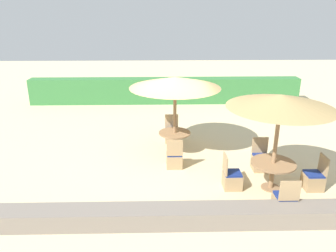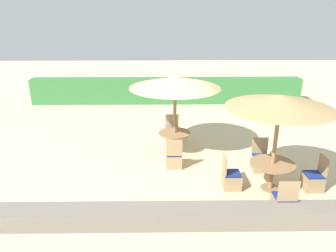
# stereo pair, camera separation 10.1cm
# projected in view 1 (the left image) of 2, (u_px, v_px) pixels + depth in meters

# --- Properties ---
(ground_plane) EXTENTS (40.00, 40.00, 0.00)m
(ground_plane) POSITION_uv_depth(u_px,v_px,m) (168.00, 160.00, 10.13)
(ground_plane) COLOR beige
(hedge_row) EXTENTS (13.00, 0.70, 1.22)m
(hedge_row) POSITION_uv_depth(u_px,v_px,m) (165.00, 91.00, 15.97)
(hedge_row) COLOR #387A3D
(hedge_row) RESTS_ON ground_plane
(stone_border) EXTENTS (10.00, 0.56, 0.42)m
(stone_border) POSITION_uv_depth(u_px,v_px,m) (172.00, 216.00, 7.06)
(stone_border) COLOR slate
(stone_border) RESTS_ON ground_plane
(parasol_center) EXTENTS (2.78, 2.78, 2.49)m
(parasol_center) POSITION_uv_depth(u_px,v_px,m) (175.00, 83.00, 9.84)
(parasol_center) COLOR #93704C
(parasol_center) RESTS_ON ground_plane
(round_table_center) EXTENTS (1.01, 1.01, 0.71)m
(round_table_center) POSITION_uv_depth(u_px,v_px,m) (175.00, 137.00, 10.45)
(round_table_center) COLOR #93704C
(round_table_center) RESTS_ON ground_plane
(patio_chair_center_south) EXTENTS (0.46, 0.46, 0.93)m
(patio_chair_center_south) POSITION_uv_depth(u_px,v_px,m) (174.00, 159.00, 9.61)
(patio_chair_center_south) COLOR tan
(patio_chair_center_south) RESTS_ON ground_plane
(patio_chair_center_north) EXTENTS (0.46, 0.46, 0.93)m
(patio_chair_center_north) POSITION_uv_depth(u_px,v_px,m) (172.00, 134.00, 11.45)
(patio_chair_center_north) COLOR tan
(patio_chair_center_north) RESTS_ON ground_plane
(parasol_front_right) EXTENTS (2.59, 2.59, 2.52)m
(parasol_front_right) POSITION_uv_depth(u_px,v_px,m) (281.00, 102.00, 7.75)
(parasol_front_right) COLOR #93704C
(parasol_front_right) RESTS_ON ground_plane
(round_table_front_right) EXTENTS (1.13, 1.13, 0.74)m
(round_table_front_right) POSITION_uv_depth(u_px,v_px,m) (273.00, 168.00, 8.35)
(round_table_front_right) COLOR #93704C
(round_table_front_right) RESTS_ON ground_plane
(patio_chair_front_right_east) EXTENTS (0.46, 0.46, 0.93)m
(patio_chair_front_right_east) POSITION_uv_depth(u_px,v_px,m) (314.00, 179.00, 8.45)
(patio_chair_front_right_east) COLOR tan
(patio_chair_front_right_east) RESTS_ON ground_plane
(patio_chair_front_right_north) EXTENTS (0.46, 0.46, 0.93)m
(patio_chair_front_right_north) POSITION_uv_depth(u_px,v_px,m) (260.00, 161.00, 9.46)
(patio_chair_front_right_north) COLOR tan
(patio_chair_front_right_north) RESTS_ON ground_plane
(patio_chair_front_right_south) EXTENTS (0.46, 0.46, 0.93)m
(patio_chair_front_right_south) POSITION_uv_depth(u_px,v_px,m) (284.00, 203.00, 7.45)
(patio_chair_front_right_south) COLOR tan
(patio_chair_front_right_south) RESTS_ON ground_plane
(patio_chair_front_right_west) EXTENTS (0.46, 0.46, 0.93)m
(patio_chair_front_right_west) POSITION_uv_depth(u_px,v_px,m) (232.00, 179.00, 8.50)
(patio_chair_front_right_west) COLOR tan
(patio_chair_front_right_west) RESTS_ON ground_plane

